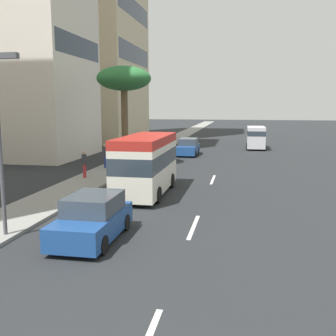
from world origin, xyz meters
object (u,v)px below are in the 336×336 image
at_px(car_third, 188,147).
at_px(palm_tree, 124,81).
at_px(minibus_lead, 146,162).
at_px(street_lamp, 1,124).
at_px(pedestrian_near_lamp, 131,152).
at_px(pedestrian_by_tree, 84,163).
at_px(van_fourth, 256,136).
at_px(pedestrian_mid_block, 105,155).
at_px(car_second, 93,219).

relative_size(car_third, palm_tree, 0.56).
bearing_deg(minibus_lead, car_third, -179.80).
bearing_deg(street_lamp, pedestrian_near_lamp, 2.33).
bearing_deg(street_lamp, pedestrian_by_tree, 8.66).
bearing_deg(pedestrian_near_lamp, van_fourth, -89.66).
bearing_deg(van_fourth, street_lamp, 163.08).
bearing_deg(pedestrian_mid_block, minibus_lead, -167.22).
distance_m(pedestrian_mid_block, pedestrian_by_tree, 4.13).
height_order(minibus_lead, street_lamp, street_lamp).
relative_size(van_fourth, street_lamp, 0.71).
bearing_deg(car_second, van_fourth, 168.06).
relative_size(car_third, pedestrian_near_lamp, 2.82).
bearing_deg(van_fourth, palm_tree, 144.60).
relative_size(minibus_lead, pedestrian_mid_block, 3.71).
bearing_deg(pedestrian_near_lamp, street_lamp, 131.09).
bearing_deg(car_second, car_third, 179.83).
bearing_deg(street_lamp, pedestrian_mid_block, 6.60).
distance_m(minibus_lead, pedestrian_by_tree, 6.01).
xyz_separation_m(pedestrian_by_tree, palm_tree, (6.00, -0.96, 5.59)).
xyz_separation_m(van_fourth, palm_tree, (-14.95, 10.62, 5.31)).
bearing_deg(minibus_lead, pedestrian_near_lamp, -159.75).
height_order(pedestrian_mid_block, palm_tree, palm_tree).
height_order(minibus_lead, palm_tree, palm_tree).
relative_size(minibus_lead, palm_tree, 0.86).
xyz_separation_m(van_fourth, pedestrian_by_tree, (-20.95, 11.59, -0.28)).
height_order(car_third, street_lamp, street_lamp).
bearing_deg(car_second, street_lamp, -81.22).
relative_size(car_second, pedestrian_mid_block, 2.31).
bearing_deg(car_second, pedestrian_by_tree, -156.12).
xyz_separation_m(car_third, van_fourth, (6.88, -6.67, 0.64)).
bearing_deg(pedestrian_by_tree, car_third, 48.67).
bearing_deg(pedestrian_near_lamp, pedestrian_mid_block, 112.09).
distance_m(pedestrian_near_lamp, pedestrian_mid_block, 3.58).
height_order(minibus_lead, car_second, minibus_lead).
distance_m(car_third, street_lamp, 25.91).
bearing_deg(pedestrian_mid_block, car_third, -47.90).
distance_m(pedestrian_mid_block, street_lamp, 15.95).
xyz_separation_m(pedestrian_by_tree, street_lamp, (-11.42, -1.74, 3.07)).
relative_size(pedestrian_mid_block, palm_tree, 0.23).
bearing_deg(car_third, car_second, -0.17).
height_order(pedestrian_by_tree, palm_tree, palm_tree).
bearing_deg(van_fourth, pedestrian_mid_block, 145.29).
relative_size(van_fourth, palm_tree, 0.60).
bearing_deg(street_lamp, palm_tree, 2.55).
height_order(car_second, palm_tree, palm_tree).
bearing_deg(pedestrian_mid_block, van_fourth, -56.00).
relative_size(car_second, street_lamp, 0.64).
bearing_deg(van_fourth, pedestrian_by_tree, 151.05).
height_order(van_fourth, pedestrian_by_tree, van_fourth).
relative_size(car_second, pedestrian_by_tree, 2.35).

